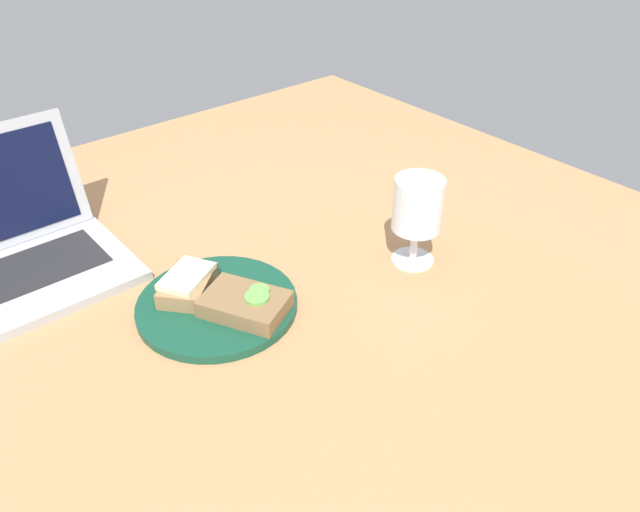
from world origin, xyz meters
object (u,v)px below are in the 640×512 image
sandwich_with_cucumber (245,304)px  sandwich_with_cheese (188,284)px  plate (217,305)px  wine_glass (417,209)px

sandwich_with_cucumber → sandwich_with_cheese: 9.73cm
sandwich_with_cucumber → sandwich_with_cheese: size_ratio=1.23×
plate → sandwich_with_cheese: sandwich_with_cheese is taller
plate → wine_glass: size_ratio=1.59×
wine_glass → sandwich_with_cucumber: bearing=169.4°
sandwich_with_cucumber → plate: bearing=114.2°
sandwich_with_cheese → wine_glass: size_ratio=0.78×
sandwich_with_cucumber → wine_glass: (28.38, -5.32, 6.86)cm
sandwich_with_cucumber → wine_glass: size_ratio=0.96×
sandwich_with_cucumber → wine_glass: wine_glass is taller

